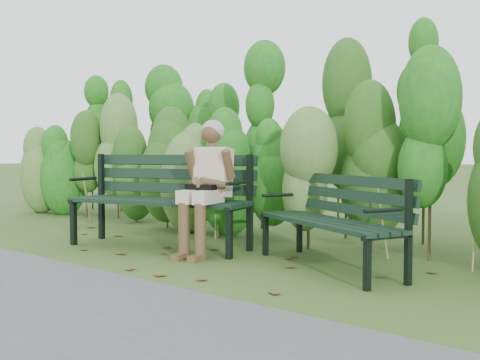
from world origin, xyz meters
The scene contains 6 objects.
ground centered at (0.00, 0.00, 0.00)m, with size 80.00×80.00×0.00m, color #33531C.
hedge_band centered at (0.00, 1.86, 1.26)m, with size 11.04×1.67×2.42m.
leaf_litter centered at (0.51, -0.23, 0.00)m, with size 5.77×2.14×0.01m.
bench_left centered at (-1.01, 0.28, 0.59)m, with size 2.09×1.13×1.00m.
bench_right centered at (0.98, 0.49, 0.48)m, with size 1.71×1.16×0.82m.
seated_woman centered at (-0.34, 0.25, 0.77)m, with size 0.54×0.79×1.35m.
Camera 1 is at (3.47, -3.84, 1.03)m, focal length 42.00 mm.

